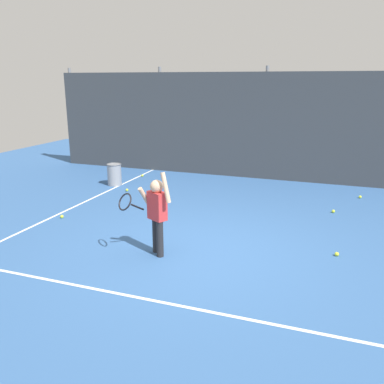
{
  "coord_description": "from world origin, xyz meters",
  "views": [
    {
      "loc": [
        1.95,
        -5.69,
        2.66
      ],
      "look_at": [
        -0.29,
        0.45,
        0.85
      ],
      "focal_mm": 38.03,
      "sensor_mm": 36.0,
      "label": 1
    }
  ],
  "objects_px": {
    "tennis_ball_3": "(360,197)",
    "tennis_ball_4": "(333,211)",
    "ball_hopper": "(114,174)",
    "tennis_ball_2": "(142,176)",
    "tennis_ball_1": "(127,190)",
    "tennis_player": "(156,210)",
    "tennis_ball_5": "(62,217)",
    "tennis_ball_0": "(337,254)"
  },
  "relations": [
    {
      "from": "ball_hopper",
      "to": "tennis_ball_2",
      "type": "height_order",
      "value": "ball_hopper"
    },
    {
      "from": "tennis_player",
      "to": "tennis_ball_5",
      "type": "distance_m",
      "value": 2.76
    },
    {
      "from": "tennis_ball_1",
      "to": "tennis_ball_4",
      "type": "height_order",
      "value": "same"
    },
    {
      "from": "ball_hopper",
      "to": "tennis_ball_3",
      "type": "xyz_separation_m",
      "value": [
        5.99,
        0.87,
        -0.26
      ]
    },
    {
      "from": "tennis_ball_1",
      "to": "tennis_ball_3",
      "type": "height_order",
      "value": "same"
    },
    {
      "from": "tennis_player",
      "to": "ball_hopper",
      "type": "relative_size",
      "value": 2.4
    },
    {
      "from": "tennis_player",
      "to": "tennis_ball_4",
      "type": "xyz_separation_m",
      "value": [
        2.56,
        3.13,
        -0.69
      ]
    },
    {
      "from": "ball_hopper",
      "to": "tennis_ball_4",
      "type": "distance_m",
      "value": 5.46
    },
    {
      "from": "tennis_player",
      "to": "tennis_ball_4",
      "type": "bearing_deg",
      "value": 78.62
    },
    {
      "from": "tennis_ball_4",
      "to": "tennis_ball_5",
      "type": "height_order",
      "value": "same"
    },
    {
      "from": "ball_hopper",
      "to": "tennis_ball_0",
      "type": "xyz_separation_m",
      "value": [
        5.55,
        -2.7,
        -0.26
      ]
    },
    {
      "from": "tennis_player",
      "to": "tennis_ball_2",
      "type": "bearing_deg",
      "value": 147.16
    },
    {
      "from": "tennis_ball_1",
      "to": "tennis_ball_3",
      "type": "relative_size",
      "value": 1.0
    },
    {
      "from": "ball_hopper",
      "to": "tennis_ball_3",
      "type": "bearing_deg",
      "value": 8.26
    },
    {
      "from": "tennis_ball_0",
      "to": "tennis_ball_5",
      "type": "relative_size",
      "value": 1.0
    },
    {
      "from": "tennis_ball_1",
      "to": "tennis_ball_5",
      "type": "xyz_separation_m",
      "value": [
        -0.23,
        -2.23,
        0.0
      ]
    },
    {
      "from": "ball_hopper",
      "to": "tennis_ball_1",
      "type": "relative_size",
      "value": 8.52
    },
    {
      "from": "tennis_player",
      "to": "tennis_ball_2",
      "type": "xyz_separation_m",
      "value": [
        -2.62,
        4.68,
        -0.69
      ]
    },
    {
      "from": "tennis_ball_2",
      "to": "tennis_ball_5",
      "type": "distance_m",
      "value": 3.76
    },
    {
      "from": "tennis_ball_4",
      "to": "tennis_ball_2",
      "type": "bearing_deg",
      "value": 163.36
    },
    {
      "from": "tennis_ball_3",
      "to": "tennis_ball_4",
      "type": "relative_size",
      "value": 1.0
    },
    {
      "from": "tennis_ball_2",
      "to": "tennis_ball_1",
      "type": "bearing_deg",
      "value": -77.08
    },
    {
      "from": "tennis_ball_0",
      "to": "tennis_ball_1",
      "type": "relative_size",
      "value": 1.0
    },
    {
      "from": "tennis_ball_1",
      "to": "tennis_player",
      "type": "bearing_deg",
      "value": -54.25
    },
    {
      "from": "tennis_player",
      "to": "ball_hopper",
      "type": "xyz_separation_m",
      "value": [
        -2.87,
        3.6,
        -0.44
      ]
    },
    {
      "from": "tennis_ball_2",
      "to": "tennis_ball_4",
      "type": "height_order",
      "value": "same"
    },
    {
      "from": "tennis_player",
      "to": "ball_hopper",
      "type": "bearing_deg",
      "value": 156.54
    },
    {
      "from": "tennis_ball_1",
      "to": "ball_hopper",
      "type": "bearing_deg",
      "value": 143.56
    },
    {
      "from": "tennis_ball_2",
      "to": "ball_hopper",
      "type": "bearing_deg",
      "value": -103.19
    },
    {
      "from": "tennis_player",
      "to": "tennis_ball_1",
      "type": "xyz_separation_m",
      "value": [
        -2.27,
        3.15,
        -0.69
      ]
    },
    {
      "from": "tennis_ball_5",
      "to": "tennis_ball_3",
      "type": "bearing_deg",
      "value": 32.24
    },
    {
      "from": "tennis_ball_0",
      "to": "tennis_ball_5",
      "type": "bearing_deg",
      "value": 179.72
    },
    {
      "from": "ball_hopper",
      "to": "tennis_ball_1",
      "type": "distance_m",
      "value": 0.79
    },
    {
      "from": "tennis_ball_0",
      "to": "tennis_ball_4",
      "type": "distance_m",
      "value": 2.24
    },
    {
      "from": "tennis_ball_1",
      "to": "tennis_ball_5",
      "type": "distance_m",
      "value": 2.24
    },
    {
      "from": "tennis_ball_1",
      "to": "tennis_ball_5",
      "type": "bearing_deg",
      "value": -96.02
    },
    {
      "from": "tennis_ball_0",
      "to": "tennis_ball_1",
      "type": "xyz_separation_m",
      "value": [
        -4.94,
        2.25,
        0.0
      ]
    },
    {
      "from": "tennis_ball_3",
      "to": "ball_hopper",
      "type": "bearing_deg",
      "value": -171.74
    },
    {
      "from": "tennis_player",
      "to": "tennis_ball_5",
      "type": "relative_size",
      "value": 20.46
    },
    {
      "from": "tennis_ball_3",
      "to": "tennis_ball_4",
      "type": "height_order",
      "value": "same"
    },
    {
      "from": "tennis_player",
      "to": "tennis_ball_4",
      "type": "distance_m",
      "value": 4.11
    },
    {
      "from": "tennis_ball_2",
      "to": "tennis_ball_3",
      "type": "xyz_separation_m",
      "value": [
        5.74,
        -0.21,
        0.0
      ]
    }
  ]
}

